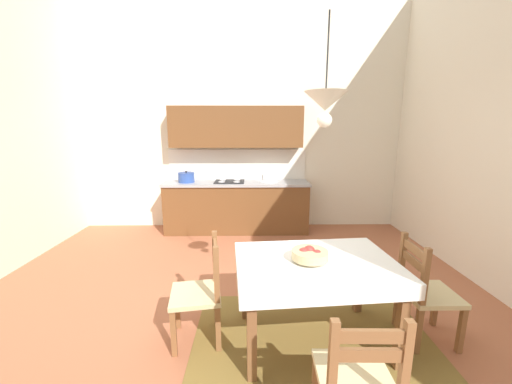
% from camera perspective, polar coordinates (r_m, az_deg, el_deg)
% --- Properties ---
extents(ground_plane, '(6.42, 6.34, 0.10)m').
position_cam_1_polar(ground_plane, '(3.29, -4.79, -22.95)').
color(ground_plane, '#A86042').
extents(wall_back, '(6.42, 0.12, 4.04)m').
position_cam_1_polar(wall_back, '(5.63, -3.09, 13.92)').
color(wall_back, silver).
rests_on(wall_back, ground_plane).
extents(area_rug, '(2.10, 1.60, 0.01)m').
position_cam_1_polar(area_rug, '(2.94, 11.05, -26.80)').
color(area_rug, olive).
rests_on(area_rug, ground_plane).
extents(kitchen_cabinetry, '(2.54, 0.63, 2.20)m').
position_cam_1_polar(kitchen_cabinetry, '(5.39, -3.73, 1.54)').
color(kitchen_cabinetry, brown).
rests_on(kitchen_cabinetry, ground_plane).
extents(dining_table, '(1.40, 1.04, 0.75)m').
position_cam_1_polar(dining_table, '(2.69, 11.15, -15.11)').
color(dining_table, brown).
rests_on(dining_table, ground_plane).
extents(dining_chair_window_side, '(0.42, 0.42, 0.93)m').
position_cam_1_polar(dining_chair_window_side, '(3.11, 29.42, -16.30)').
color(dining_chair_window_side, '#D1BC89').
rests_on(dining_chair_window_side, ground_plane).
extents(dining_chair_camera_side, '(0.43, 0.43, 0.93)m').
position_cam_1_polar(dining_chair_camera_side, '(2.08, 18.52, -30.97)').
color(dining_chair_camera_side, '#D1BC89').
rests_on(dining_chair_camera_side, ground_plane).
extents(dining_chair_tv_side, '(0.48, 0.48, 0.93)m').
position_cam_1_polar(dining_chair_tv_side, '(2.79, -10.47, -18.22)').
color(dining_chair_tv_side, '#D1BC89').
rests_on(dining_chair_tv_side, ground_plane).
extents(fruit_bowl, '(0.30, 0.30, 0.12)m').
position_cam_1_polar(fruit_bowl, '(2.58, 10.13, -11.54)').
color(fruit_bowl, tan).
rests_on(fruit_bowl, dining_table).
extents(pendant_lamp, '(0.32, 0.32, 0.80)m').
position_cam_1_polar(pendant_lamp, '(2.38, 13.00, 16.20)').
color(pendant_lamp, black).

